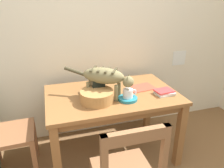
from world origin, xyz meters
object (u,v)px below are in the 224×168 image
wicker_basket (97,96)px  toaster (97,86)px  coffee_mug (128,93)px  magazine (141,88)px  cat (105,77)px  dining_table (112,101)px  saucer_bowl (128,99)px  book_stack (164,92)px  wooden_chair_near (5,133)px

wicker_basket → toaster: (0.04, 0.17, 0.03)m
coffee_mug → magazine: coffee_mug is taller
cat → magazine: size_ratio=2.13×
magazine → wicker_basket: size_ratio=0.91×
coffee_mug → magazine: size_ratio=0.49×
cat → coffee_mug: 0.26m
dining_table → coffee_mug: bearing=-61.3°
wicker_basket → saucer_bowl: bearing=-9.9°
cat → saucer_bowl: (0.18, -0.12, -0.19)m
magazine → saucer_bowl: bearing=-144.3°
book_stack → toaster: 0.67m
dining_table → wicker_basket: size_ratio=4.26×
dining_table → coffee_mug: 0.26m
cat → saucer_bowl: 0.29m
coffee_mug → wicker_basket: coffee_mug is taller
saucer_bowl → wooden_chair_near: size_ratio=0.19×
dining_table → coffee_mug: (0.10, -0.18, 0.16)m
cat → wicker_basket: size_ratio=1.94×
cat → toaster: cat is taller
cat → magazine: 0.48m
saucer_bowl → wicker_basket: (-0.28, 0.05, 0.04)m
saucer_bowl → coffee_mug: bearing=0.0°
dining_table → wooden_chair_near: bearing=179.2°
dining_table → saucer_bowl: (0.10, -0.18, 0.10)m
coffee_mug → toaster: bearing=138.4°
dining_table → magazine: bearing=6.9°
dining_table → wicker_basket: 0.27m
dining_table → magazine: 0.35m
dining_table → coffee_mug: coffee_mug is taller
saucer_bowl → toaster: size_ratio=0.90×
cat → toaster: size_ratio=2.94×
saucer_bowl → wooden_chair_near: (-1.12, 0.20, -0.28)m
magazine → book_stack: size_ratio=1.42×
cat → wooden_chair_near: (-0.94, 0.08, -0.48)m
saucer_bowl → toaster: 0.33m
saucer_bowl → cat: bearing=147.0°
toaster → wooden_chair_near: wooden_chair_near is taller
wicker_basket → wooden_chair_near: wooden_chair_near is taller
wicker_basket → wooden_chair_near: size_ratio=0.32×
toaster → book_stack: bearing=-18.3°
dining_table → cat: cat is taller
saucer_bowl → book_stack: book_stack is taller
coffee_mug → cat: bearing=147.5°
wicker_basket → cat: bearing=33.7°
toaster → saucer_bowl: bearing=-42.0°
dining_table → magazine: magazine is taller
wicker_basket → book_stack: bearing=-3.4°
dining_table → wooden_chair_near: 1.04m
book_stack → wicker_basket: size_ratio=0.64×
cat → book_stack: size_ratio=3.02×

